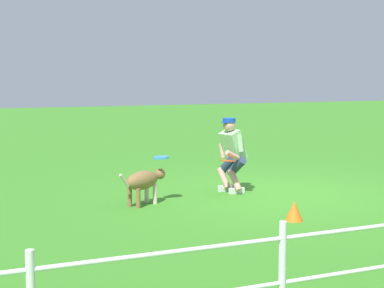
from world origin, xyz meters
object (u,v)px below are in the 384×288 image
Objects in this scene: frisbee_flying at (161,157)px; training_cone at (294,211)px; dog at (144,181)px; person at (232,152)px; frisbee_held at (228,161)px.

frisbee_flying is 0.87× the size of training_cone.
dog is 3.43× the size of training_cone.
frisbee_flying reaches higher than dog.
frisbee_flying is at bearing -5.07° from person.
dog is 3.93× the size of frisbee_flying.
training_cone is (-1.59, 1.81, -0.24)m from dog.
person is at bearing -93.03° from training_cone.
frisbee_flying is 1.18m from frisbee_held.
frisbee_flying is at bearing -14.88° from dog.
dog is 3.87× the size of frisbee_held.
dog is 2.42m from training_cone.
training_cone is (-0.11, 1.84, -0.47)m from frisbee_held.
frisbee_flying is 0.99× the size of frisbee_held.
person is 1.42m from frisbee_flying.
person is at bearing -18.43° from dog.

